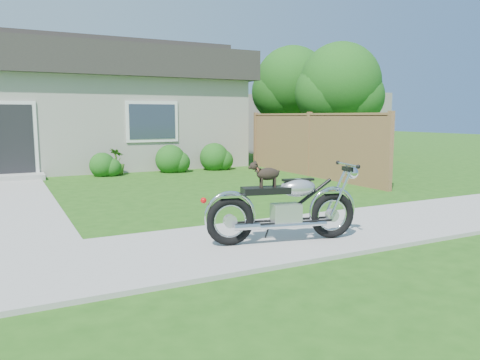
% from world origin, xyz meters
% --- Properties ---
extents(ground, '(80.00, 80.00, 0.00)m').
position_xyz_m(ground, '(0.00, 0.00, 0.00)').
color(ground, '#235114').
rests_on(ground, ground).
extents(sidewalk, '(24.00, 2.20, 0.04)m').
position_xyz_m(sidewalk, '(0.00, 0.00, 0.02)').
color(sidewalk, '#9E9B93').
rests_on(sidewalk, ground).
extents(walkway, '(1.20, 8.00, 0.03)m').
position_xyz_m(walkway, '(-1.50, 5.00, 0.01)').
color(walkway, '#9E9B93').
rests_on(walkway, ground).
extents(house, '(12.60, 7.03, 4.50)m').
position_xyz_m(house, '(-0.00, 11.99, 2.16)').
color(house, '#A9A498').
rests_on(house, ground).
extents(fence, '(0.12, 6.62, 1.90)m').
position_xyz_m(fence, '(6.30, 5.75, 0.94)').
color(fence, '#996744').
rests_on(fence, ground).
extents(tree_near, '(2.85, 2.83, 4.34)m').
position_xyz_m(tree_near, '(8.98, 7.46, 2.78)').
color(tree_near, '#3D2B1C').
rests_on(tree_near, ground).
extents(tree_far, '(3.01, 3.01, 4.62)m').
position_xyz_m(tree_far, '(9.04, 10.60, 2.96)').
color(tree_far, '#3D2B1C').
rests_on(tree_far, ground).
extents(shrub_row, '(10.78, 1.06, 1.06)m').
position_xyz_m(shrub_row, '(0.07, 8.50, 0.40)').
color(shrub_row, '#1C5315').
rests_on(shrub_row, ground).
extents(potted_plant_right, '(0.63, 0.63, 0.81)m').
position_xyz_m(potted_plant_right, '(1.24, 8.55, 0.41)').
color(potted_plant_right, '#36631B').
rests_on(potted_plant_right, ground).
extents(motorcycle_with_dog, '(2.20, 0.78, 1.12)m').
position_xyz_m(motorcycle_with_dog, '(1.60, -0.31, 0.54)').
color(motorcycle_with_dog, black).
rests_on(motorcycle_with_dog, sidewalk).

